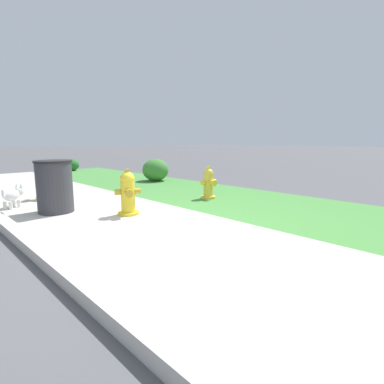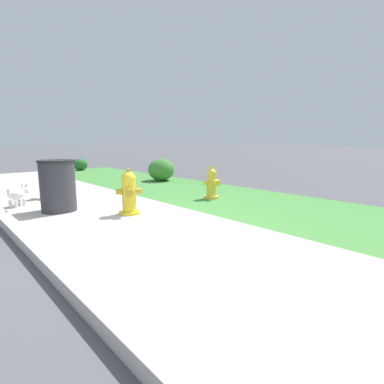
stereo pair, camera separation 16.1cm
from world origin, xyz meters
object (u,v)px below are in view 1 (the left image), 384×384
(fire_hydrant_at_driveway, at_px, (44,182))
(fire_hydrant_by_grass_verge, at_px, (209,183))
(shrub_bush_near_lamp, at_px, (72,165))
(small_white_dog, at_px, (13,195))
(trash_bin, at_px, (55,187))
(shrub_bush_mid_verge, at_px, (156,170))
(fire_hydrant_mid_block, at_px, (128,193))

(fire_hydrant_at_driveway, xyz_separation_m, fire_hydrant_by_grass_verge, (2.16, 2.41, -0.04))
(shrub_bush_near_lamp, bearing_deg, small_white_dog, -30.28)
(trash_bin, xyz_separation_m, shrub_bush_near_lamp, (-6.56, 2.93, -0.19))
(trash_bin, bearing_deg, small_white_dog, -154.70)
(shrub_bush_mid_verge, bearing_deg, small_white_dog, -73.73)
(small_white_dog, bearing_deg, fire_hydrant_mid_block, -94.45)
(shrub_bush_near_lamp, bearing_deg, fire_hydrant_mid_block, -16.22)
(fire_hydrant_at_driveway, height_order, shrub_bush_near_lamp, fire_hydrant_at_driveway)
(trash_bin, bearing_deg, shrub_bush_near_lamp, 155.90)
(trash_bin, xyz_separation_m, shrub_bush_mid_verge, (-1.98, 3.48, -0.10))
(shrub_bush_mid_verge, bearing_deg, trash_bin, -60.36)
(small_white_dog, relative_size, shrub_bush_mid_verge, 0.56)
(trash_bin, relative_size, shrub_bush_near_lamp, 1.57)
(shrub_bush_near_lamp, bearing_deg, trash_bin, -24.10)
(fire_hydrant_mid_block, bearing_deg, fire_hydrant_by_grass_verge, -153.26)
(fire_hydrant_by_grass_verge, relative_size, trash_bin, 0.77)
(fire_hydrant_mid_block, height_order, trash_bin, trash_bin)
(fire_hydrant_mid_block, distance_m, fire_hydrant_at_driveway, 2.28)
(small_white_dog, height_order, trash_bin, trash_bin)
(fire_hydrant_by_grass_verge, bearing_deg, shrub_bush_mid_verge, -100.67)
(fire_hydrant_by_grass_verge, bearing_deg, shrub_bush_near_lamp, -86.61)
(fire_hydrant_mid_block, bearing_deg, fire_hydrant_at_driveway, -52.19)
(fire_hydrant_by_grass_verge, height_order, shrub_bush_mid_verge, fire_hydrant_by_grass_verge)
(fire_hydrant_mid_block, height_order, shrub_bush_mid_verge, fire_hydrant_mid_block)
(small_white_dog, distance_m, trash_bin, 0.96)
(fire_hydrant_by_grass_verge, distance_m, shrub_bush_near_lamp, 7.44)
(fire_hydrant_mid_block, xyz_separation_m, shrub_bush_mid_verge, (-2.92, 2.72, -0.03))
(small_white_dog, xyz_separation_m, trash_bin, (0.85, 0.40, 0.19))
(shrub_bush_near_lamp, relative_size, shrub_bush_mid_verge, 0.72)
(shrub_bush_mid_verge, bearing_deg, shrub_bush_near_lamp, -173.21)
(trash_bin, relative_size, shrub_bush_mid_verge, 1.13)
(fire_hydrant_by_grass_verge, distance_m, shrub_bush_mid_verge, 2.97)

